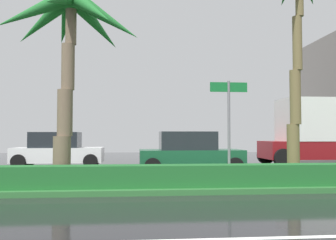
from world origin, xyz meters
TOP-DOWN VIEW (x-y plane):
  - ground_plane at (0.00, 9.00)m, footprint 90.00×42.00m
  - near_lane_divider_stripe at (0.00, 2.00)m, footprint 81.00×0.14m
  - median_strip at (0.00, 8.00)m, footprint 85.50×4.00m
  - median_hedge at (0.00, 6.60)m, footprint 76.50×0.70m
  - palm_tree_mid_left at (-3.71, 7.74)m, footprint 4.37×4.63m
  - street_name_sign at (0.98, 6.92)m, footprint 1.10×0.08m
  - car_in_traffic_second at (-5.51, 14.99)m, footprint 4.30×2.02m
  - car_in_traffic_third at (0.57, 11.80)m, footprint 4.30×2.02m
  - box_truck_lead at (8.03, 14.84)m, footprint 6.40×2.64m

SIDE VIEW (x-z plane):
  - ground_plane at x=0.00m, z-range -0.10..0.00m
  - near_lane_divider_stripe at x=0.00m, z-range 0.00..0.01m
  - median_strip at x=0.00m, z-range 0.00..0.15m
  - median_hedge at x=0.00m, z-range 0.15..0.75m
  - car_in_traffic_second at x=-5.51m, z-range -0.03..1.69m
  - car_in_traffic_third at x=0.57m, z-range -0.03..1.69m
  - box_truck_lead at x=8.03m, z-range -0.18..3.28m
  - street_name_sign at x=0.98m, z-range 0.58..3.58m
  - palm_tree_mid_left at x=-3.71m, z-range 1.84..7.96m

